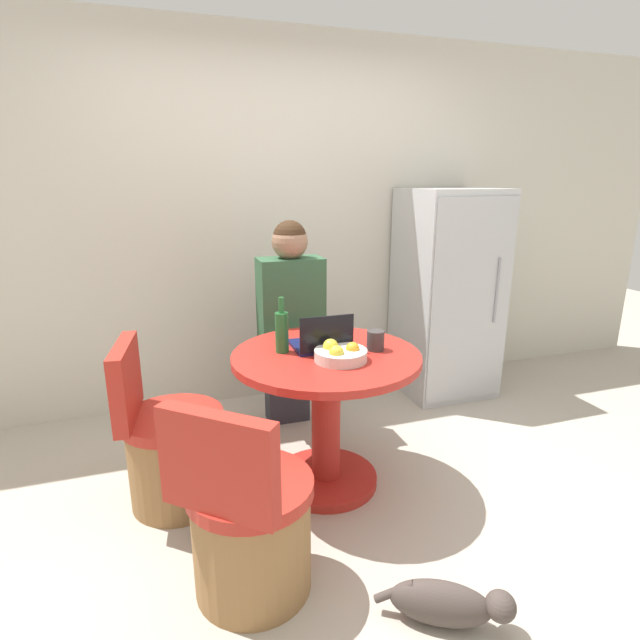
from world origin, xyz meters
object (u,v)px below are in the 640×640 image
at_px(laptop, 321,342).
at_px(cat, 447,603).
at_px(chair_left_side, 171,450).
at_px(chair_near_left_corner, 249,528).
at_px(refrigerator, 447,294).
at_px(person_seated, 289,316).
at_px(fruit_bowl, 340,354).
at_px(bottle, 282,331).
at_px(handbag, 239,520).
at_px(dining_table, 326,400).

xyz_separation_m(laptop, cat, (0.14, -1.08, -0.70)).
xyz_separation_m(chair_left_side, laptop, (0.79, -0.03, 0.50)).
xyz_separation_m(chair_near_left_corner, laptop, (0.53, 0.68, 0.50)).
distance_m(refrigerator, person_seated, 1.32).
bearing_deg(chair_left_side, refrigerator, -61.17).
height_order(chair_near_left_corner, cat, chair_near_left_corner).
bearing_deg(fruit_bowl, bottle, 138.40).
xyz_separation_m(chair_near_left_corner, fruit_bowl, (0.56, 0.48, 0.50)).
xyz_separation_m(chair_left_side, cat, (0.93, -1.11, -0.20)).
relative_size(refrigerator, cat, 3.35).
height_order(refrigerator, handbag, refrigerator).
bearing_deg(person_seated, laptop, 90.31).
distance_m(fruit_bowl, handbag, 0.89).
distance_m(chair_left_side, laptop, 0.94).
bearing_deg(dining_table, cat, -82.41).
relative_size(person_seated, fruit_bowl, 5.29).
bearing_deg(refrigerator, handbag, -145.28).
distance_m(chair_near_left_corner, laptop, 0.99).
relative_size(refrigerator, chair_near_left_corner, 1.79).
bearing_deg(person_seated, bottle, 71.81).
bearing_deg(cat, refrigerator, 89.47).
relative_size(chair_left_side, chair_near_left_corner, 1.00).
distance_m(refrigerator, chair_left_side, 2.30).
distance_m(refrigerator, cat, 2.35).
height_order(laptop, cat, laptop).
xyz_separation_m(person_seated, cat, (0.14, -1.71, -0.68)).
relative_size(laptop, handbag, 0.95).
height_order(refrigerator, person_seated, refrigerator).
bearing_deg(refrigerator, bottle, -150.89).
xyz_separation_m(bottle, handbag, (-0.32, -0.43, -0.74)).
bearing_deg(cat, bottle, 137.76).
xyz_separation_m(refrigerator, chair_near_left_corner, (-1.82, -1.53, -0.49)).
relative_size(fruit_bowl, handbag, 0.87).
bearing_deg(handbag, fruit_bowl, 21.07).
bearing_deg(chair_near_left_corner, chair_left_side, -28.00).
relative_size(chair_left_side, cat, 1.87).
relative_size(bottle, cat, 0.63).
relative_size(refrigerator, handbag, 5.17).
relative_size(person_seated, handbag, 4.60).
relative_size(fruit_bowl, bottle, 0.90).
bearing_deg(chair_left_side, cat, -132.71).
bearing_deg(chair_near_left_corner, cat, -169.99).
relative_size(chair_near_left_corner, cat, 1.87).
distance_m(dining_table, chair_near_left_corner, 0.83).
height_order(dining_table, chair_near_left_corner, chair_near_left_corner).
relative_size(bottle, handbag, 0.97).
distance_m(chair_near_left_corner, person_seated, 1.49).
xyz_separation_m(chair_near_left_corner, person_seated, (0.52, 1.31, 0.48)).
bearing_deg(person_seated, cat, 94.64).
distance_m(chair_near_left_corner, cat, 0.80).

